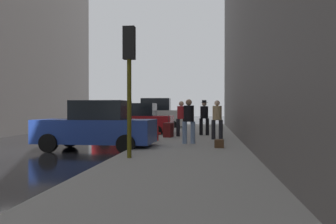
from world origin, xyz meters
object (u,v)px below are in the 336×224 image
traffic_light (129,63)px  pedestrian_in_tan_coat (217,118)px  rolling_suitcase (168,130)px  duffel_bag (219,143)px  fire_hydrant (156,132)px  parked_red_hatchback (135,120)px  pedestrian_with_fedora (204,116)px  pedestrian_in_jeans (189,119)px  parked_blue_sedan (97,127)px  pedestrian_in_red_jacket (181,117)px  parked_white_van (154,115)px

traffic_light → pedestrian_in_tan_coat: traffic_light is taller
rolling_suitcase → duffel_bag: (2.25, -4.47, -0.20)m
fire_hydrant → duffel_bag: 3.62m
parked_red_hatchback → duffel_bag: parked_red_hatchback is taller
pedestrian_with_fedora → pedestrian_in_jeans: size_ratio=1.04×
traffic_light → pedestrian_in_jeans: size_ratio=2.11×
traffic_light → pedestrian_in_tan_coat: size_ratio=2.11×
parked_blue_sedan → duffel_bag: parked_blue_sedan is taller
pedestrian_in_red_jacket → duffel_bag: (1.69, -5.10, -0.81)m
parked_red_hatchback → pedestrian_in_tan_coat: 5.69m
traffic_light → rolling_suitcase: size_ratio=3.46×
parked_white_van → rolling_suitcase: bearing=-77.7°
parked_red_hatchback → parked_white_van: 7.14m
parked_blue_sedan → rolling_suitcase: parked_blue_sedan is taller
pedestrian_with_fedora → pedestrian_in_red_jacket: bearing=-140.9°
pedestrian_with_fedora → parked_red_hatchback: bearing=164.6°
parked_white_van → fire_hydrant: size_ratio=6.62×
traffic_light → duffel_bag: traffic_light is taller
pedestrian_in_red_jacket → parked_blue_sedan: bearing=-118.1°
parked_red_hatchback → pedestrian_with_fedora: size_ratio=2.38×
rolling_suitcase → duffel_bag: bearing=-63.2°
fire_hydrant → pedestrian_in_tan_coat: size_ratio=0.41×
parked_white_van → pedestrian_in_tan_coat: (4.39, -10.75, 0.07)m
pedestrian_in_jeans → duffel_bag: (1.12, -1.37, -0.81)m
pedestrian_in_red_jacket → pedestrian_in_tan_coat: 2.38m
pedestrian_with_fedora → pedestrian_in_jeans: bearing=-96.6°
fire_hydrant → pedestrian_in_tan_coat: 2.80m
parked_red_hatchback → fire_hydrant: 4.86m
traffic_light → parked_red_hatchback: bearing=100.5°
fire_hydrant → duffel_bag: bearing=-44.6°
rolling_suitcase → parked_red_hatchback: bearing=129.6°
fire_hydrant → pedestrian_in_jeans: bearing=-38.8°
pedestrian_with_fedora → rolling_suitcase: size_ratio=1.71×
parked_red_hatchback → duffel_bag: (4.38, -7.04, -0.56)m
pedestrian_in_jeans → pedestrian_with_fedora: bearing=83.4°
parked_blue_sedan → parked_red_hatchback: (0.00, 6.97, 0.00)m
pedestrian_in_red_jacket → pedestrian_in_tan_coat: bearing=-44.6°
pedestrian_with_fedora → duffel_bag: bearing=-84.4°
parked_white_van → fire_hydrant: bearing=-81.2°
traffic_light → rolling_suitcase: (0.27, 7.46, -2.27)m
pedestrian_in_tan_coat → pedestrian_in_jeans: same height
traffic_light → pedestrian_with_fedora: 9.33m
parked_red_hatchback → fire_hydrant: (1.80, -4.50, -0.35)m
pedestrian_in_red_jacket → parked_red_hatchback: bearing=144.2°
pedestrian_in_tan_coat → duffel_bag: (-0.01, -3.42, -0.81)m
parked_blue_sedan → fire_hydrant: 3.08m
pedestrian_in_red_jacket → pedestrian_with_fedora: (1.10, 0.90, 0.03)m
traffic_light → rolling_suitcase: bearing=87.9°
duffel_bag → pedestrian_in_tan_coat: bearing=89.9°
parked_white_van → pedestrian_in_jeans: (3.25, -12.80, 0.07)m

